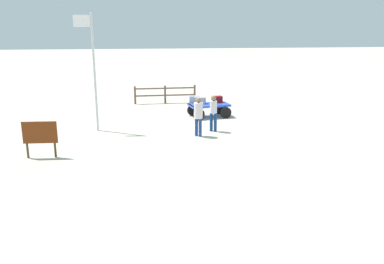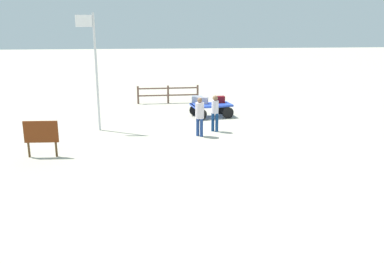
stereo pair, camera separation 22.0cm
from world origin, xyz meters
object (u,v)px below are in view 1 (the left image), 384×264
suitcase_maroon (200,100)px  signboard (40,134)px  suitcase_dark (217,99)px  flagpole (92,65)px  worker_trailing (198,114)px  luggage_cart (209,108)px  suitcase_navy (195,99)px  worker_lead (213,111)px

suitcase_maroon → signboard: signboard is taller
suitcase_dark → flagpole: (6.05, 2.50, 2.13)m
suitcase_maroon → worker_trailing: worker_trailing is taller
flagpole → luggage_cart: bearing=-158.8°
suitcase_navy → suitcase_maroon: suitcase_navy is taller
suitcase_maroon → worker_trailing: (0.60, 3.81, 0.14)m
worker_trailing → signboard: bearing=20.2°
suitcase_maroon → suitcase_dark: bearing=-168.4°
suitcase_dark → suitcase_navy: bearing=-4.1°
worker_trailing → signboard: size_ratio=1.25×
suitcase_dark → suitcase_navy: 1.18m
worker_trailing → flagpole: (4.52, -1.50, 1.99)m
luggage_cart → suitcase_maroon: (0.43, -0.15, 0.37)m
suitcase_navy → worker_trailing: 4.10m
worker_lead → worker_trailing: size_ratio=0.98×
suitcase_maroon → flagpole: flagpole is taller
suitcase_navy → worker_lead: (-0.43, 3.36, 0.09)m
suitcase_maroon → worker_lead: (-0.18, 3.08, 0.09)m
suitcase_navy → worker_trailing: worker_trailing is taller
worker_lead → suitcase_dark: bearing=-102.9°
suitcase_dark → suitcase_navy: suitcase_navy is taller
suitcase_maroon → flagpole: 6.01m
suitcase_dark → worker_trailing: worker_trailing is taller
suitcase_dark → worker_trailing: size_ratio=0.34×
flagpole → suitcase_dark: bearing=-157.6°
luggage_cart → signboard: size_ratio=1.64×
worker_lead → suitcase_navy: bearing=-82.7°
luggage_cart → flagpole: 6.46m
suitcase_dark → worker_lead: (0.75, 3.27, 0.10)m
worker_lead → flagpole: (5.30, -0.77, 2.04)m
worker_lead → worker_trailing: bearing=42.9°
flagpole → suitcase_maroon: bearing=-155.7°
suitcase_navy → suitcase_dark: bearing=175.9°
flagpole → signboard: bearing=67.3°
suitcase_navy → flagpole: bearing=27.9°
luggage_cart → worker_lead: worker_lead is taller
suitcase_dark → flagpole: size_ratio=0.11×
luggage_cart → flagpole: bearing=21.2°
suitcase_navy → suitcase_maroon: bearing=131.9°
worker_trailing → suitcase_navy: bearing=-95.0°
luggage_cart → suitcase_dark: suitcase_dark is taller
worker_trailing → suitcase_dark: bearing=-111.0°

